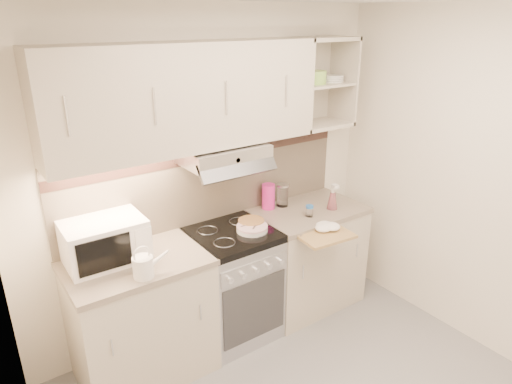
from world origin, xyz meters
The scene contains 16 objects.
room_shell centered at (0.00, 0.37, 1.63)m, with size 3.04×2.84×2.52m.
base_cabinet_left centered at (-0.75, 1.10, 0.43)m, with size 0.90×0.60×0.86m, color beige.
worktop_left centered at (-0.75, 1.10, 0.88)m, with size 0.92×0.62×0.04m, color gray.
base_cabinet_right centered at (0.75, 1.10, 0.43)m, with size 0.90×0.60×0.86m, color beige.
worktop_right centered at (0.75, 1.10, 0.88)m, with size 0.92×0.62×0.04m, color gray.
electric_range centered at (0.00, 1.10, 0.45)m, with size 0.60×0.60×0.90m.
microwave centered at (-0.90, 1.22, 1.04)m, with size 0.51×0.39×0.28m.
watering_can centered at (-0.77, 0.88, 0.98)m, with size 0.25×0.13×0.21m.
plate_stack centered at (0.13, 1.02, 0.92)m, with size 0.23×0.23×0.05m.
bread_loaf centered at (0.17, 1.10, 0.93)m, with size 0.20×0.20×0.05m, color olive.
pink_pitcher centered at (0.49, 1.30, 1.01)m, with size 0.11×0.11×0.21m.
glass_jar centered at (0.62, 1.28, 1.00)m, with size 0.10×0.10×0.19m.
spice_jar centered at (0.66, 0.98, 0.95)m, with size 0.06×0.06×0.09m.
spray_bottle centered at (0.91, 0.99, 0.99)m, with size 0.09×0.09×0.23m.
cutting_board centered at (0.57, 0.73, 0.87)m, with size 0.40×0.36×0.02m, color #A78350.
dish_towel centered at (0.60, 0.77, 0.91)m, with size 0.23×0.19×0.06m, color white, non-canonical shape.
Camera 1 is at (-1.62, -1.50, 2.40)m, focal length 32.00 mm.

